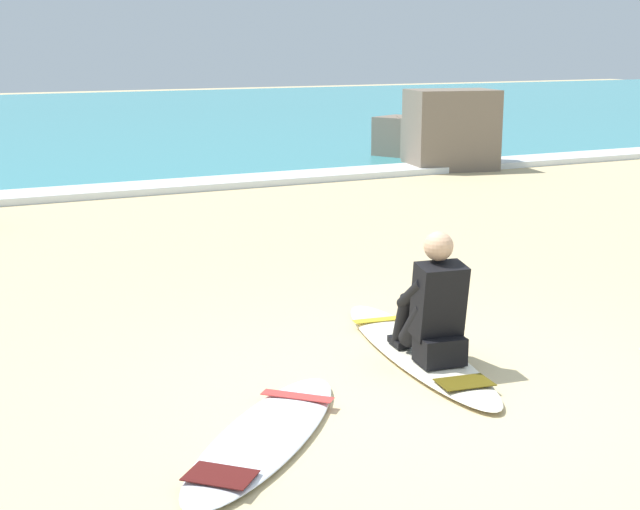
% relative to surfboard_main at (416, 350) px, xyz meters
% --- Properties ---
extents(ground_plane, '(80.00, 80.00, 0.00)m').
position_rel_surfboard_main_xyz_m(ground_plane, '(-0.42, -0.61, -0.04)').
color(ground_plane, '#CCB584').
extents(breaking_foam, '(80.00, 0.90, 0.11)m').
position_rel_surfboard_main_xyz_m(breaking_foam, '(-0.42, 8.56, 0.02)').
color(breaking_foam, white).
rests_on(breaking_foam, ground).
extents(surfboard_main, '(0.89, 2.58, 0.08)m').
position_rel_surfboard_main_xyz_m(surfboard_main, '(0.00, 0.00, 0.00)').
color(surfboard_main, '#EFE5C6').
rests_on(surfboard_main, ground).
extents(surfer_seated, '(0.43, 0.74, 0.95)m').
position_rel_surfboard_main_xyz_m(surfer_seated, '(-0.04, -0.29, 0.40)').
color(surfer_seated, black).
rests_on(surfer_seated, surfboard_main).
extents(surfboard_spare_near, '(1.77, 1.76, 0.08)m').
position_rel_surfboard_main_xyz_m(surfboard_spare_near, '(-1.63, -0.91, 0.00)').
color(surfboard_spare_near, silver).
rests_on(surfboard_spare_near, ground).
extents(rock_outcrop_distant, '(1.76, 2.82, 1.46)m').
position_rel_surfboard_main_xyz_m(rock_outcrop_distant, '(6.21, 9.09, 0.57)').
color(rock_outcrop_distant, '#756656').
rests_on(rock_outcrop_distant, ground).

